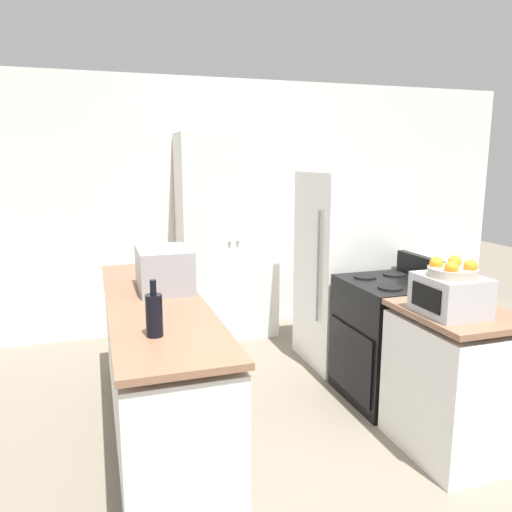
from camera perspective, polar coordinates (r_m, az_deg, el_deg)
name	(u,v)px	position (r m, az deg, el deg)	size (l,w,h in m)	color
wall_back	(212,207)	(5.28, -5.01, 5.60)	(7.00, 0.06, 2.60)	white
counter_left	(157,368)	(3.44, -11.20, -12.45)	(0.60, 2.34, 0.91)	silver
counter_right	(453,384)	(3.38, 21.62, -13.43)	(0.60, 0.73, 0.91)	silver
pantry_cabinet	(227,237)	(5.04, -3.36, 2.17)	(0.96, 0.53, 2.04)	silver
stove	(389,339)	(3.93, 14.97, -9.17)	(0.66, 0.71, 1.07)	black
refrigerator	(347,269)	(4.47, 10.35, -1.43)	(0.74, 0.73, 1.69)	white
microwave	(164,269)	(3.46, -10.43, -1.50)	(0.36, 0.48, 0.29)	#939399
wine_bottle	(154,314)	(2.58, -11.56, -6.52)	(0.09, 0.09, 0.29)	black
toaster_oven	(450,295)	(3.10, 21.31, -4.17)	(0.33, 0.36, 0.23)	#B2B2B7
fruit_bowl	(453,270)	(3.05, 21.57, -1.47)	(0.28, 0.28, 0.11)	#B2A893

